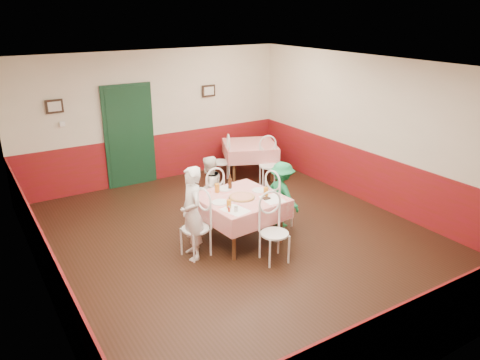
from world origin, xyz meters
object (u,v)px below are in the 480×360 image
second_table (250,160)px  diner_right (282,195)px  chair_second_a (221,162)px  chair_second_b (269,166)px  glass_c (217,188)px  glass_b (266,192)px  pizza (242,197)px  main_table (240,219)px  chair_near (275,234)px  wallet (266,198)px  chair_far (211,199)px  chair_right (279,202)px  diner_left (192,213)px  chair_left (195,229)px  diner_far (209,190)px  glass_a (229,204)px  beer_bottle (230,183)px

second_table → diner_right: diner_right is taller
chair_second_a → chair_second_b: size_ratio=1.00×
glass_c → chair_second_a: bearing=59.1°
second_table → chair_second_b: 0.75m
chair_second_b → glass_b: (-1.45, -1.96, 0.38)m
pizza → glass_b: (0.37, -0.13, 0.06)m
main_table → chair_second_b: (1.84, 1.79, 0.08)m
main_table → chair_near: size_ratio=1.36×
wallet → chair_far: bearing=103.6°
chair_right → chair_second_a: size_ratio=1.00×
pizza → diner_left: 0.91m
chair_left → wallet: size_ratio=8.18×
main_table → chair_right: size_ratio=1.36×
glass_c → diner_left: bearing=-146.3°
wallet → diner_far: size_ratio=0.09×
chair_left → chair_second_b: bearing=114.6°
chair_near → wallet: (0.23, 0.56, 0.32)m
glass_c → glass_a: bearing=-104.1°
second_table → diner_right: bearing=-111.0°
main_table → glass_a: 0.65m
chair_second_a → diner_far: 2.02m
main_table → glass_a: bearing=-143.1°
chair_right → beer_bottle: bearing=61.5°
pizza → main_table: bearing=99.4°
diner_left → chair_near: bearing=61.3°
main_table → diner_far: size_ratio=1.01×
main_table → beer_bottle: size_ratio=5.33×
chair_second_b → diner_far: bearing=-131.9°
main_table → glass_c: (-0.21, 0.38, 0.46)m
glass_c → beer_bottle: size_ratio=0.64×
chair_near → chair_second_b: 3.16m
chair_right → glass_b: (-0.46, -0.25, 0.38)m
diner_right → pizza: bearing=90.9°
glass_b → chair_near: bearing=-114.2°
glass_a → glass_b: (0.75, 0.11, 0.01)m
chair_near → chair_second_b: (1.76, 2.63, 0.00)m
chair_second_a → pizza: bearing=0.5°
beer_bottle → wallet: bearing=-68.3°
pizza → chair_second_b: bearing=45.0°
chair_far → chair_second_a: bearing=-125.8°
beer_bottle → diner_left: 1.06m
chair_second_b → diner_left: size_ratio=0.62×
chair_second_a → diner_far: bearing=-12.3°
chair_near → glass_a: bearing=135.5°
glass_b → diner_far: diner_far is taller
chair_left → diner_left: 0.28m
main_table → diner_right: 0.92m
chair_far → glass_c: size_ratio=6.14×
chair_second_b → diner_right: (-0.94, -1.70, 0.13)m
glass_a → glass_b: 0.76m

